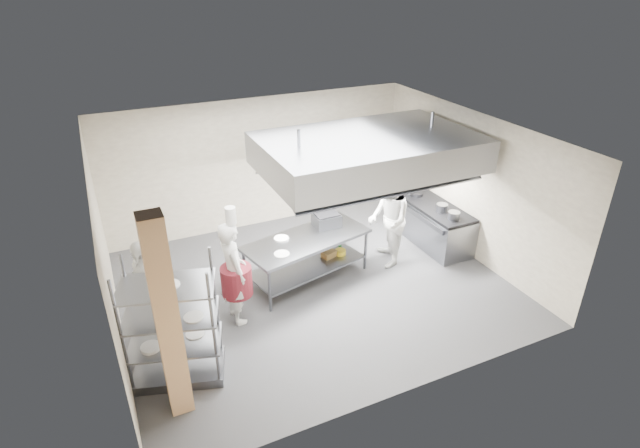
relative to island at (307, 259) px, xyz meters
name	(u,v)px	position (x,y,z in m)	size (l,w,h in m)	color
floor	(314,286)	(0.02, -0.31, -0.46)	(7.00, 7.00, 0.00)	#282829
ceiling	(314,135)	(0.02, -0.31, 2.54)	(7.00, 7.00, 0.00)	silver
wall_back	(260,163)	(0.02, 2.69, 1.04)	(7.00, 7.00, 0.00)	tan
wall_left	(106,260)	(-3.48, -0.31, 1.04)	(6.00, 6.00, 0.00)	tan
wall_right	(469,185)	(3.52, -0.31, 1.04)	(6.00, 6.00, 0.00)	tan
column	(167,320)	(-2.88, -2.21, 1.04)	(0.30, 0.30, 3.00)	tan
exhaust_hood	(368,152)	(1.32, 0.09, 1.94)	(4.00, 2.50, 0.60)	gray
hood_strip_a	(325,175)	(0.42, 0.09, 1.62)	(1.60, 0.12, 0.04)	white
hood_strip_b	(407,161)	(2.22, 0.09, 1.62)	(1.60, 0.12, 0.04)	white
wall_shelf	(334,154)	(1.82, 2.53, 1.04)	(1.50, 0.28, 0.04)	gray
island	(307,259)	(0.00, 0.00, 0.00)	(2.44, 1.02, 0.91)	gray
island_worktop	(307,239)	(0.00, 0.00, 0.42)	(2.44, 1.02, 0.06)	gray
island_undershelf	(307,265)	(0.00, 0.00, -0.16)	(2.25, 0.92, 0.04)	slate
pass_rack	(172,322)	(-2.78, -1.57, 0.53)	(1.31, 0.77, 1.97)	gray
cooking_range	(432,225)	(3.10, 0.19, -0.04)	(0.80, 2.00, 0.84)	slate
range_top	(434,207)	(3.10, 0.19, 0.41)	(0.78, 1.96, 0.06)	black
chef_head	(233,273)	(-1.61, -0.62, 0.48)	(0.69, 0.45, 1.88)	silver
chef_line	(388,220)	(1.72, -0.12, 0.53)	(0.96, 0.75, 1.98)	silver
chef_plating	(146,287)	(-2.98, -0.29, 0.39)	(0.99, 0.41, 1.69)	white
griddle	(327,220)	(0.56, 0.29, 0.58)	(0.50, 0.39, 0.25)	slate
wicker_basket	(329,254)	(0.52, 0.09, -0.07)	(0.28, 0.19, 0.12)	#9C6F3E
stockpot	(442,208)	(3.05, -0.11, 0.53)	(0.24, 0.24, 0.16)	gray
plate_stack	(175,341)	(-2.78, -1.57, 0.17)	(0.28, 0.28, 0.05)	white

